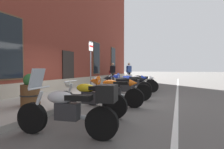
% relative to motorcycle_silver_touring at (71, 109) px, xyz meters
% --- Properties ---
extents(ground_plane, '(140.00, 140.00, 0.00)m').
position_rel_motorcycle_silver_touring_xyz_m(ground_plane, '(4.16, 1.38, -0.54)').
color(ground_plane, '#565451').
extents(sidewalk, '(32.82, 2.83, 0.15)m').
position_rel_motorcycle_silver_touring_xyz_m(sidewalk, '(4.16, 2.80, -0.46)').
color(sidewalk, gray).
rests_on(sidewalk, ground_plane).
extents(lane_stripe, '(32.82, 0.12, 0.01)m').
position_rel_motorcycle_silver_touring_xyz_m(lane_stripe, '(4.16, -1.82, -0.53)').
color(lane_stripe, silver).
rests_on(lane_stripe, ground_plane).
extents(motorcycle_silver_touring, '(0.66, 2.05, 1.29)m').
position_rel_motorcycle_silver_touring_xyz_m(motorcycle_silver_touring, '(0.00, 0.00, 0.00)').
color(motorcycle_silver_touring, black).
rests_on(motorcycle_silver_touring, ground_plane).
extents(motorcycle_yellow_naked, '(0.62, 2.12, 0.95)m').
position_rel_motorcycle_silver_touring_xyz_m(motorcycle_yellow_naked, '(1.43, 0.40, -0.06)').
color(motorcycle_yellow_naked, black).
rests_on(motorcycle_yellow_naked, ground_plane).
extents(motorcycle_orange_sport, '(0.62, 2.10, 1.03)m').
position_rel_motorcycle_silver_touring_xyz_m(motorcycle_orange_sport, '(2.81, 0.28, 0.03)').
color(motorcycle_orange_sport, black).
rests_on(motorcycle_orange_sport, ground_plane).
extents(motorcycle_black_sport, '(0.69, 2.16, 1.06)m').
position_rel_motorcycle_silver_touring_xyz_m(motorcycle_black_sport, '(4.10, 0.26, 0.04)').
color(motorcycle_black_sport, black).
rests_on(motorcycle_black_sport, ground_plane).
extents(motorcycle_blue_sport, '(0.62, 2.18, 1.07)m').
position_rel_motorcycle_silver_touring_xyz_m(motorcycle_blue_sport, '(5.50, 0.44, 0.04)').
color(motorcycle_blue_sport, black).
rests_on(motorcycle_blue_sport, ground_plane).
extents(motorcycle_white_sport, '(0.62, 2.19, 1.00)m').
position_rel_motorcycle_silver_touring_xyz_m(motorcycle_white_sport, '(6.82, 0.29, 0.01)').
color(motorcycle_white_sport, black).
rests_on(motorcycle_white_sport, ground_plane).
extents(motorcycle_black_naked, '(0.62, 2.01, 0.93)m').
position_rel_motorcycle_silver_touring_xyz_m(motorcycle_black_naked, '(8.15, 0.41, -0.07)').
color(motorcycle_black_naked, black).
rests_on(motorcycle_black_naked, ground_plane).
extents(pedestrian_dark_jacket, '(0.34, 0.64, 1.61)m').
position_rel_motorcycle_silver_touring_xyz_m(pedestrian_dark_jacket, '(11.15, 3.29, 0.51)').
color(pedestrian_dark_jacket, '#38332D').
rests_on(pedestrian_dark_jacket, sidewalk).
extents(pedestrian_blue_top, '(0.51, 0.38, 1.63)m').
position_rel_motorcycle_silver_touring_xyz_m(pedestrian_blue_top, '(11.98, 2.11, 0.52)').
color(pedestrian_blue_top, black).
rests_on(pedestrian_blue_top, sidewalk).
extents(parking_sign, '(0.36, 0.07, 2.44)m').
position_rel_motorcycle_silver_touring_xyz_m(parking_sign, '(4.75, 2.03, 1.19)').
color(parking_sign, '#4C4C51').
rests_on(parking_sign, sidewalk).
extents(barrel_planter, '(0.60, 0.60, 0.98)m').
position_rel_motorcycle_silver_touring_xyz_m(barrel_planter, '(1.41, 2.38, 0.03)').
color(barrel_planter, brown).
rests_on(barrel_planter, sidewalk).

